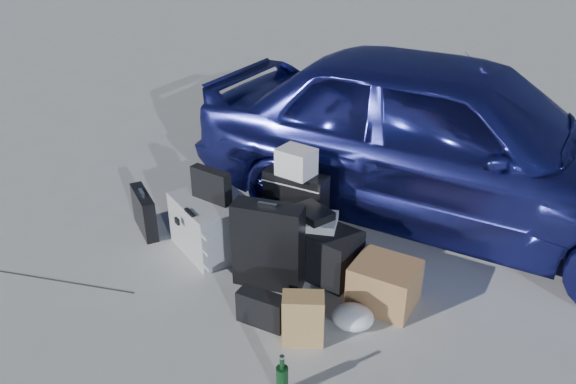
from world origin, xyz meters
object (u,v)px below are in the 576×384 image
(pelican_case, at_px, (214,224))
(green_bottle, at_px, (282,376))
(car, at_px, (446,138))
(suitcase_right, at_px, (296,207))
(suitcase_left, at_px, (268,246))
(duffel_bag, at_px, (310,246))
(briefcase, at_px, (144,212))
(cardboard_box, at_px, (384,284))

(pelican_case, bearing_deg, green_bottle, -13.87)
(car, distance_m, suitcase_right, 1.44)
(suitcase_left, xyz_separation_m, duffel_bag, (0.16, 0.34, -0.14))
(duffel_bag, xyz_separation_m, green_bottle, (0.51, -1.21, -0.06))
(duffel_bag, bearing_deg, pelican_case, -162.45)
(car, distance_m, briefcase, 2.70)
(car, distance_m, cardboard_box, 1.57)
(duffel_bag, relative_size, cardboard_box, 1.80)
(pelican_case, height_order, cardboard_box, pelican_case)
(duffel_bag, bearing_deg, green_bottle, -61.00)
(car, relative_size, duffel_bag, 5.63)
(car, bearing_deg, suitcase_right, 138.24)
(car, height_order, suitcase_right, car)
(briefcase, height_order, duffel_bag, duffel_bag)
(briefcase, relative_size, green_bottle, 1.66)
(pelican_case, relative_size, briefcase, 1.33)
(pelican_case, bearing_deg, suitcase_left, 9.44)
(suitcase_left, bearing_deg, suitcase_right, 88.98)
(car, xyz_separation_m, suitcase_right, (-0.88, -1.06, -0.44))
(car, bearing_deg, cardboard_box, -178.03)
(suitcase_right, distance_m, cardboard_box, 1.07)
(pelican_case, bearing_deg, briefcase, -147.12)
(cardboard_box, relative_size, green_bottle, 1.54)
(suitcase_right, height_order, green_bottle, suitcase_right)
(suitcase_left, xyz_separation_m, green_bottle, (0.67, -0.87, -0.19))
(briefcase, distance_m, suitcase_right, 1.33)
(suitcase_left, relative_size, suitcase_right, 1.06)
(pelican_case, relative_size, cardboard_box, 1.43)
(green_bottle, bearing_deg, briefcase, 155.09)
(pelican_case, relative_size, green_bottle, 2.21)
(pelican_case, xyz_separation_m, suitcase_left, (0.66, -0.17, 0.11))
(cardboard_box, bearing_deg, car, 93.97)
(suitcase_left, distance_m, suitcase_right, 0.65)
(briefcase, distance_m, suitcase_left, 1.35)
(suitcase_right, xyz_separation_m, green_bottle, (0.82, -1.50, -0.17))
(suitcase_left, bearing_deg, briefcase, 163.00)
(duffel_bag, height_order, green_bottle, duffel_bag)
(pelican_case, height_order, briefcase, pelican_case)
(pelican_case, height_order, suitcase_left, suitcase_left)
(car, bearing_deg, pelican_case, 135.56)
(car, xyz_separation_m, pelican_case, (-1.39, -1.52, -0.53))
(duffel_bag, xyz_separation_m, cardboard_box, (0.67, -0.10, -0.03))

